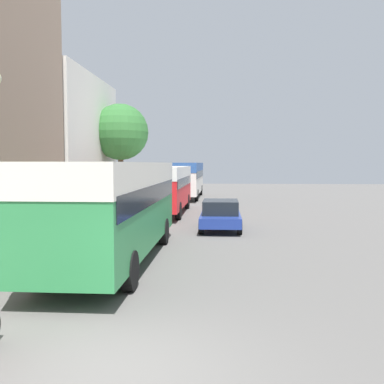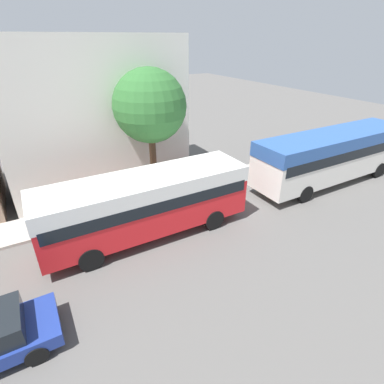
{
  "view_description": "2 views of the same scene",
  "coord_description": "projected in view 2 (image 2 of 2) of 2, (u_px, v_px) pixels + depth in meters",
  "views": [
    {
      "loc": [
        1.57,
        -6.1,
        3.14
      ],
      "look_at": [
        -0.26,
        19.45,
        1.42
      ],
      "focal_mm": 40.0,
      "sensor_mm": 36.0,
      "label": 1
    },
    {
      "loc": [
        9.18,
        16.31,
        8.32
      ],
      "look_at": [
        -1.07,
        22.12,
        2.18
      ],
      "focal_mm": 28.0,
      "sensor_mm": 36.0,
      "label": 2
    }
  ],
  "objects": [
    {
      "name": "building_far_terrace",
      "position": [
        93.0,
        116.0,
        17.28
      ],
      "size": [
        5.09,
        9.83,
        8.49
      ],
      "color": "silver",
      "rests_on": "ground_plane"
    },
    {
      "name": "bus_following",
      "position": [
        146.0,
        198.0,
        13.33
      ],
      "size": [
        2.56,
        9.42,
        2.94
      ],
      "color": "red",
      "rests_on": "ground_plane"
    },
    {
      "name": "bus_third_in_line",
      "position": [
        333.0,
        151.0,
        18.42
      ],
      "size": [
        2.65,
        11.1,
        3.19
      ],
      "color": "silver",
      "rests_on": "ground_plane"
    },
    {
      "name": "pedestrian_near_curb",
      "position": [
        197.0,
        171.0,
        18.12
      ],
      "size": [
        0.41,
        0.41,
        1.81
      ],
      "color": "#232838",
      "rests_on": "sidewalk"
    },
    {
      "name": "street_tree",
      "position": [
        150.0,
        107.0,
        15.05
      ],
      "size": [
        3.72,
        3.72,
        6.92
      ],
      "color": "brown",
      "rests_on": "sidewalk"
    }
  ]
}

